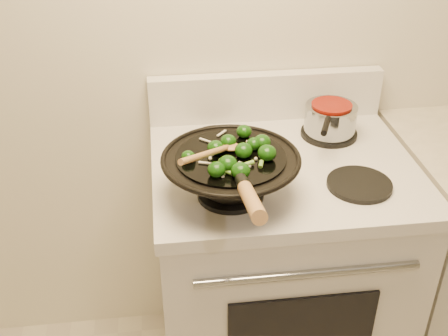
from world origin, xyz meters
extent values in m
plane|color=silver|center=(0.00, 1.50, 1.30)|extent=(3.50, 0.00, 3.50)
cube|color=silver|center=(-0.19, 1.17, 0.44)|extent=(0.76, 0.64, 0.88)
cube|color=silver|center=(-0.19, 1.17, 0.90)|extent=(0.78, 0.66, 0.04)
cube|color=silver|center=(-0.19, 1.47, 1.00)|extent=(0.78, 0.05, 0.16)
cylinder|color=gray|center=(-0.19, 0.84, 0.78)|extent=(0.60, 0.02, 0.02)
cube|color=black|center=(-0.19, 0.84, 0.55)|extent=(0.42, 0.01, 0.28)
cylinder|color=black|center=(-0.37, 1.02, 0.93)|extent=(0.18, 0.18, 0.01)
cylinder|color=black|center=(-0.01, 1.02, 0.93)|extent=(0.18, 0.18, 0.01)
cylinder|color=black|center=(-0.37, 1.32, 0.93)|extent=(0.18, 0.18, 0.01)
cylinder|color=black|center=(-0.01, 1.32, 0.93)|extent=(0.18, 0.18, 0.01)
torus|color=black|center=(-0.37, 1.02, 1.04)|extent=(0.37, 0.37, 0.01)
cylinder|color=black|center=(-0.37, 1.02, 1.04)|extent=(0.29, 0.29, 0.01)
cylinder|color=black|center=(-0.37, 0.81, 1.10)|extent=(0.03, 0.06, 0.04)
cylinder|color=#A1733F|center=(-0.37, 0.69, 1.13)|extent=(0.03, 0.19, 0.08)
ellipsoid|color=#103A09|center=(-0.28, 1.05, 1.06)|extent=(0.05, 0.05, 0.04)
cylinder|color=#4E802E|center=(-0.27, 1.05, 1.05)|extent=(0.02, 0.02, 0.02)
ellipsoid|color=#103A09|center=(-0.34, 1.01, 1.06)|extent=(0.05, 0.05, 0.04)
ellipsoid|color=#103A09|center=(-0.31, 1.05, 1.06)|extent=(0.04, 0.04, 0.03)
ellipsoid|color=#103A09|center=(-0.37, 1.07, 1.06)|extent=(0.04, 0.04, 0.04)
cylinder|color=#4E802E|center=(-0.36, 1.07, 1.05)|extent=(0.02, 0.02, 0.01)
ellipsoid|color=#103A09|center=(-0.36, 0.92, 1.06)|extent=(0.05, 0.05, 0.04)
ellipsoid|color=#103A09|center=(-0.41, 1.04, 1.06)|extent=(0.04, 0.04, 0.04)
ellipsoid|color=#103A09|center=(-0.42, 0.93, 1.06)|extent=(0.05, 0.05, 0.04)
cylinder|color=#4E802E|center=(-0.41, 0.93, 1.05)|extent=(0.02, 0.02, 0.01)
ellipsoid|color=#103A09|center=(-0.32, 1.12, 1.06)|extent=(0.04, 0.04, 0.04)
ellipsoid|color=#103A09|center=(-0.39, 0.95, 1.06)|extent=(0.05, 0.05, 0.04)
ellipsoid|color=#103A09|center=(-0.48, 1.01, 1.06)|extent=(0.04, 0.04, 0.03)
cylinder|color=#4E802E|center=(-0.47, 1.01, 1.05)|extent=(0.02, 0.02, 0.01)
ellipsoid|color=#103A09|center=(-0.28, 0.99, 1.06)|extent=(0.05, 0.05, 0.04)
cube|color=beige|center=(-0.38, 1.09, 1.05)|extent=(0.01, 0.05, 0.00)
cube|color=beige|center=(-0.38, 1.07, 1.05)|extent=(0.04, 0.01, 0.00)
cube|color=beige|center=(-0.39, 0.98, 1.05)|extent=(0.02, 0.05, 0.00)
cube|color=beige|center=(-0.41, 0.93, 1.05)|extent=(0.02, 0.03, 0.00)
cube|color=beige|center=(-0.40, 1.05, 1.05)|extent=(0.04, 0.01, 0.00)
cube|color=beige|center=(-0.41, 1.03, 1.05)|extent=(0.03, 0.03, 0.00)
cube|color=beige|center=(-0.44, 0.99, 1.05)|extent=(0.05, 0.02, 0.00)
cube|color=beige|center=(-0.38, 1.14, 1.05)|extent=(0.03, 0.03, 0.00)
cube|color=beige|center=(-0.43, 1.11, 1.05)|extent=(0.03, 0.03, 0.00)
cube|color=beige|center=(-0.34, 0.97, 1.05)|extent=(0.03, 0.03, 0.00)
cylinder|color=#649B32|center=(-0.31, 1.07, 1.05)|extent=(0.03, 0.02, 0.02)
cylinder|color=#649B32|center=(-0.39, 0.93, 1.05)|extent=(0.01, 0.02, 0.01)
cylinder|color=#649B32|center=(-0.30, 0.96, 1.05)|extent=(0.03, 0.02, 0.02)
cylinder|color=#649B32|center=(-0.33, 0.97, 1.05)|extent=(0.02, 0.02, 0.01)
cylinder|color=#649B32|center=(-0.40, 0.98, 1.05)|extent=(0.02, 0.03, 0.01)
sphere|color=beige|center=(-0.32, 1.08, 1.05)|extent=(0.01, 0.01, 0.01)
sphere|color=beige|center=(-0.43, 1.01, 1.05)|extent=(0.01, 0.01, 0.01)
sphere|color=beige|center=(-0.31, 0.99, 1.05)|extent=(0.01, 0.01, 0.01)
sphere|color=beige|center=(-0.34, 1.03, 1.05)|extent=(0.01, 0.01, 0.01)
ellipsoid|color=#A1733F|center=(-0.37, 1.06, 1.05)|extent=(0.08, 0.07, 0.02)
cylinder|color=#A1733F|center=(-0.44, 0.95, 1.10)|extent=(0.15, 0.21, 0.10)
cylinder|color=gray|center=(-0.01, 1.32, 0.98)|extent=(0.16, 0.16, 0.09)
cylinder|color=maroon|center=(-0.01, 1.32, 1.03)|extent=(0.13, 0.13, 0.01)
cylinder|color=black|center=(-0.06, 1.20, 1.02)|extent=(0.06, 0.10, 0.02)
camera|label=1|loc=(-0.55, -0.22, 1.79)|focal=45.00mm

